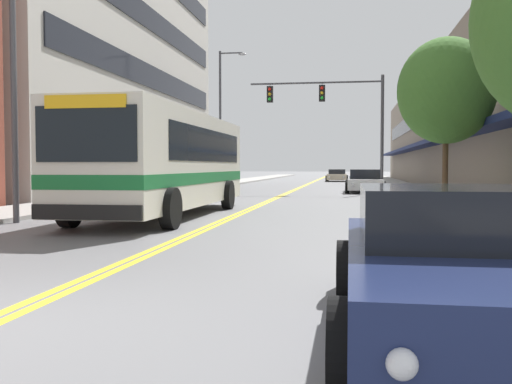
{
  "coord_description": "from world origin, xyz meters",
  "views": [
    {
      "loc": [
        3.4,
        -4.83,
        1.5
      ],
      "look_at": [
        -1.31,
        23.98,
        0.18
      ],
      "focal_mm": 40.0,
      "sensor_mm": 36.0,
      "label": 1
    }
  ],
  "objects_px": {
    "car_white_parked_right_far": "(365,182)",
    "car_champagne_moving_lead": "(337,176)",
    "street_lamp_left_near": "(25,14)",
    "fire_hydrant": "(451,206)",
    "traffic_signal_mast": "(336,109)",
    "city_bus": "(167,159)",
    "car_navy_parked_right_foreground": "(449,267)",
    "car_black_parked_left_mid": "(211,182)",
    "car_slate_blue_parked_right_mid": "(363,179)",
    "street_lamp_left_far": "(223,109)",
    "street_tree_right_mid": "(446,91)"
  },
  "relations": [
    {
      "from": "car_champagne_moving_lead",
      "to": "car_navy_parked_right_foreground",
      "type": "bearing_deg",
      "value": -87.73
    },
    {
      "from": "street_tree_right_mid",
      "to": "car_navy_parked_right_foreground",
      "type": "bearing_deg",
      "value": -98.89
    },
    {
      "from": "street_lamp_left_near",
      "to": "street_lamp_left_far",
      "type": "height_order",
      "value": "street_lamp_left_far"
    },
    {
      "from": "car_black_parked_left_mid",
      "to": "car_champagne_moving_lead",
      "type": "xyz_separation_m",
      "value": [
        6.6,
        25.44,
        -0.04
      ]
    },
    {
      "from": "car_champagne_moving_lead",
      "to": "fire_hydrant",
      "type": "height_order",
      "value": "car_champagne_moving_lead"
    },
    {
      "from": "car_black_parked_left_mid",
      "to": "car_slate_blue_parked_right_mid",
      "type": "bearing_deg",
      "value": 49.32
    },
    {
      "from": "car_navy_parked_right_foreground",
      "to": "street_lamp_left_far",
      "type": "xyz_separation_m",
      "value": [
        -9.36,
        32.91,
        4.76
      ]
    },
    {
      "from": "car_black_parked_left_mid",
      "to": "street_lamp_left_near",
      "type": "distance_m",
      "value": 18.61
    },
    {
      "from": "car_white_parked_right_far",
      "to": "traffic_signal_mast",
      "type": "relative_size",
      "value": 0.64
    },
    {
      "from": "city_bus",
      "to": "car_navy_parked_right_foreground",
      "type": "relative_size",
      "value": 2.24
    },
    {
      "from": "traffic_signal_mast",
      "to": "street_lamp_left_far",
      "type": "xyz_separation_m",
      "value": [
        -7.71,
        5.57,
        0.65
      ]
    },
    {
      "from": "car_slate_blue_parked_right_mid",
      "to": "car_champagne_moving_lead",
      "type": "height_order",
      "value": "car_slate_blue_parked_right_mid"
    },
    {
      "from": "car_white_parked_right_far",
      "to": "car_champagne_moving_lead",
      "type": "distance_m",
      "value": 23.93
    },
    {
      "from": "car_slate_blue_parked_right_mid",
      "to": "car_white_parked_right_far",
      "type": "bearing_deg",
      "value": -90.55
    },
    {
      "from": "street_lamp_left_near",
      "to": "street_tree_right_mid",
      "type": "xyz_separation_m",
      "value": [
        11.46,
        5.65,
        -1.51
      ]
    },
    {
      "from": "street_lamp_left_far",
      "to": "fire_hydrant",
      "type": "distance_m",
      "value": 26.06
    },
    {
      "from": "street_lamp_left_near",
      "to": "fire_hydrant",
      "type": "bearing_deg",
      "value": 6.09
    },
    {
      "from": "city_bus",
      "to": "car_black_parked_left_mid",
      "type": "distance_m",
      "value": 15.36
    },
    {
      "from": "street_lamp_left_far",
      "to": "street_tree_right_mid",
      "type": "xyz_separation_m",
      "value": [
        11.6,
        -18.61,
        -1.42
      ]
    },
    {
      "from": "car_black_parked_left_mid",
      "to": "car_navy_parked_right_foreground",
      "type": "relative_size",
      "value": 0.88
    },
    {
      "from": "fire_hydrant",
      "to": "street_lamp_left_far",
      "type": "bearing_deg",
      "value": 115.53
    },
    {
      "from": "city_bus",
      "to": "street_tree_right_mid",
      "type": "height_order",
      "value": "street_tree_right_mid"
    },
    {
      "from": "car_champagne_moving_lead",
      "to": "street_lamp_left_near",
      "type": "height_order",
      "value": "street_lamp_left_near"
    },
    {
      "from": "street_lamp_left_near",
      "to": "car_champagne_moving_lead",
      "type": "bearing_deg",
      "value": 80.62
    },
    {
      "from": "car_navy_parked_right_foreground",
      "to": "car_slate_blue_parked_right_mid",
      "type": "height_order",
      "value": "car_navy_parked_right_foreground"
    },
    {
      "from": "car_black_parked_left_mid",
      "to": "car_navy_parked_right_foreground",
      "type": "xyz_separation_m",
      "value": [
        8.66,
        -26.6,
        0.02
      ]
    },
    {
      "from": "traffic_signal_mast",
      "to": "city_bus",
      "type": "bearing_deg",
      "value": -106.44
    },
    {
      "from": "car_champagne_moving_lead",
      "to": "street_lamp_left_far",
      "type": "relative_size",
      "value": 0.53
    },
    {
      "from": "car_white_parked_right_far",
      "to": "street_tree_right_mid",
      "type": "height_order",
      "value": "street_tree_right_mid"
    },
    {
      "from": "car_navy_parked_right_foreground",
      "to": "car_champagne_moving_lead",
      "type": "xyz_separation_m",
      "value": [
        -2.06,
        52.04,
        -0.06
      ]
    },
    {
      "from": "city_bus",
      "to": "traffic_signal_mast",
      "type": "distance_m",
      "value": 16.83
    },
    {
      "from": "fire_hydrant",
      "to": "traffic_signal_mast",
      "type": "bearing_deg",
      "value": 100.72
    },
    {
      "from": "car_slate_blue_parked_right_mid",
      "to": "fire_hydrant",
      "type": "bearing_deg",
      "value": -86.66
    },
    {
      "from": "traffic_signal_mast",
      "to": "street_tree_right_mid",
      "type": "relative_size",
      "value": 1.35
    },
    {
      "from": "car_champagne_moving_lead",
      "to": "street_lamp_left_far",
      "type": "bearing_deg",
      "value": -110.9
    },
    {
      "from": "car_black_parked_left_mid",
      "to": "car_white_parked_right_far",
      "type": "bearing_deg",
      "value": 10.48
    },
    {
      "from": "street_lamp_left_far",
      "to": "city_bus",
      "type": "bearing_deg",
      "value": -81.96
    },
    {
      "from": "car_champagne_moving_lead",
      "to": "traffic_signal_mast",
      "type": "bearing_deg",
      "value": -89.05
    },
    {
      "from": "car_champagne_moving_lead",
      "to": "street_lamp_left_far",
      "type": "xyz_separation_m",
      "value": [
        -7.3,
        -19.13,
        4.82
      ]
    },
    {
      "from": "car_navy_parked_right_foreground",
      "to": "fire_hydrant",
      "type": "xyz_separation_m",
      "value": [
        1.67,
        9.81,
        -0.11
      ]
    },
    {
      "from": "street_lamp_left_near",
      "to": "street_lamp_left_far",
      "type": "distance_m",
      "value": 24.26
    },
    {
      "from": "traffic_signal_mast",
      "to": "fire_hydrant",
      "type": "xyz_separation_m",
      "value": [
        3.32,
        -17.53,
        -4.23
      ]
    },
    {
      "from": "street_lamp_left_near",
      "to": "fire_hydrant",
      "type": "relative_size",
      "value": 12.1
    },
    {
      "from": "city_bus",
      "to": "car_black_parked_left_mid",
      "type": "xyz_separation_m",
      "value": [
        -2.32,
        15.14,
        -1.13
      ]
    },
    {
      "from": "traffic_signal_mast",
      "to": "fire_hydrant",
      "type": "distance_m",
      "value": 18.33
    },
    {
      "from": "city_bus",
      "to": "traffic_signal_mast",
      "type": "bearing_deg",
      "value": 73.56
    },
    {
      "from": "street_lamp_left_far",
      "to": "fire_hydrant",
      "type": "relative_size",
      "value": 12.15
    },
    {
      "from": "car_slate_blue_parked_right_mid",
      "to": "street_lamp_left_near",
      "type": "distance_m",
      "value": 30.04
    },
    {
      "from": "car_slate_blue_parked_right_mid",
      "to": "car_navy_parked_right_foreground",
      "type": "bearing_deg",
      "value": -90.15
    },
    {
      "from": "street_lamp_left_far",
      "to": "traffic_signal_mast",
      "type": "bearing_deg",
      "value": -35.84
    }
  ]
}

